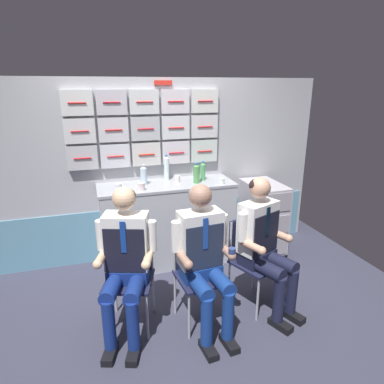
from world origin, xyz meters
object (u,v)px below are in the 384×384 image
crew_member_right (204,253)px  espresso_cup_small (222,181)px  crew_member_left (125,257)px  folding_chair_by_counter (250,251)px  folding_chair_right (196,264)px  service_trolley (263,216)px  water_bottle_blue_cap (203,171)px  crew_member_by_counter (264,240)px  folding_chair_left (130,267)px

crew_member_right → espresso_cup_small: crew_member_right is taller
crew_member_left → folding_chair_by_counter: (1.19, 0.10, -0.18)m
crew_member_left → folding_chair_right: crew_member_left is taller
service_trolley → crew_member_right: crew_member_right is taller
service_trolley → water_bottle_blue_cap: bearing=169.4°
crew_member_right → water_bottle_blue_cap: (0.42, 1.26, 0.37)m
water_bottle_blue_cap → service_trolley: bearing=-10.6°
crew_member_right → espresso_cup_small: bearing=61.0°
crew_member_left → espresso_cup_small: size_ratio=19.79×
folding_chair_by_counter → service_trolley: bearing=54.7°
service_trolley → crew_member_by_counter: bearing=-118.7°
crew_member_by_counter → espresso_cup_small: (-0.04, 0.95, 0.31)m
crew_member_left → folding_chair_by_counter: crew_member_left is taller
folding_chair_left → crew_member_right: size_ratio=0.66×
service_trolley → crew_member_left: bearing=-151.6°
crew_member_left → espresso_cup_small: 1.54m
service_trolley → folding_chair_right: size_ratio=1.07×
folding_chair_right → water_bottle_blue_cap: (0.43, 1.10, 0.56)m
folding_chair_right → folding_chair_by_counter: 0.57m
folding_chair_right → folding_chair_by_counter: size_ratio=1.00×
crew_member_left → folding_chair_by_counter: bearing=4.8°
service_trolley → crew_member_right: (-1.18, -1.12, 0.23)m
folding_chair_right → crew_member_by_counter: crew_member_by_counter is taller
folding_chair_right → service_trolley: bearing=38.8°
crew_member_right → crew_member_by_counter: size_ratio=1.01×
espresso_cup_small → crew_member_left: bearing=-143.3°
folding_chair_right → folding_chair_left: bearing=167.5°
folding_chair_by_counter → crew_member_right: bearing=-157.0°
crew_member_by_counter → espresso_cup_small: size_ratio=19.74×
service_trolley → folding_chair_left: service_trolley is taller
folding_chair_left → folding_chair_by_counter: bearing=-2.6°
crew_member_right → crew_member_by_counter: (0.61, 0.09, -0.01)m
folding_chair_right → crew_member_right: (0.01, -0.16, 0.19)m
folding_chair_right → crew_member_by_counter: size_ratio=0.67×
folding_chair_right → water_bottle_blue_cap: size_ratio=3.74×
crew_member_right → folding_chair_by_counter: crew_member_right is taller
crew_member_right → folding_chair_by_counter: size_ratio=1.51×
folding_chair_left → espresso_cup_small: (1.16, 0.75, 0.49)m
crew_member_left → crew_member_right: size_ratio=1.00×
folding_chair_right → crew_member_by_counter: 0.66m
folding_chair_right → water_bottle_blue_cap: bearing=68.5°
water_bottle_blue_cap → crew_member_by_counter: bearing=-80.8°
crew_member_by_counter → water_bottle_blue_cap: 1.25m
folding_chair_right → espresso_cup_small: 1.17m
folding_chair_left → folding_chair_by_counter: same height
folding_chair_right → crew_member_by_counter: bearing=-6.7°
folding_chair_by_counter → crew_member_by_counter: (0.06, -0.15, 0.18)m
service_trolley → folding_chair_right: bearing=-141.2°
folding_chair_left → water_bottle_blue_cap: bearing=44.0°
folding_chair_left → crew_member_right: 0.68m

